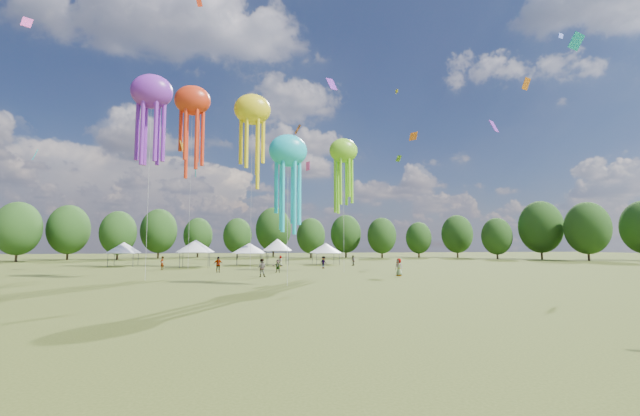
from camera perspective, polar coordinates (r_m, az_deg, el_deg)
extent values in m
plane|color=#384416|center=(15.46, 11.69, -17.72)|extent=(300.00, 300.00, 0.00)
imported|color=gray|center=(44.85, -7.98, -8.10)|extent=(1.07, 0.92, 1.89)
imported|color=gray|center=(65.27, -5.44, -7.23)|extent=(0.75, 0.94, 1.68)
imported|color=gray|center=(67.13, 4.53, -7.18)|extent=(0.78, 0.91, 1.65)
imported|color=gray|center=(59.60, 0.49, -7.45)|extent=(1.28, 1.09, 1.72)
imported|color=gray|center=(52.76, -13.78, -7.52)|extent=(1.19, 0.64, 1.92)
imported|color=gray|center=(51.64, -5.78, -7.90)|extent=(1.51, 0.81, 1.55)
imported|color=gray|center=(59.89, -20.79, -7.07)|extent=(0.64, 0.77, 1.81)
imported|color=gray|center=(46.78, 10.74, -7.93)|extent=(0.97, 1.10, 1.90)
cylinder|color=#47474C|center=(71.28, -27.04, -6.40)|extent=(0.08, 0.08, 1.97)
cylinder|color=#47474C|center=(74.75, -26.32, -6.34)|extent=(0.08, 0.08, 1.97)
cylinder|color=#47474C|center=(70.44, -24.20, -6.53)|extent=(0.08, 0.08, 1.97)
cylinder|color=#47474C|center=(73.95, -23.61, -6.46)|extent=(0.08, 0.08, 1.97)
cube|color=silver|center=(72.56, -25.26, -5.61)|extent=(3.99, 3.99, 0.10)
cone|color=silver|center=(72.54, -25.24, -4.91)|extent=(5.19, 5.19, 1.69)
cylinder|color=#47474C|center=(63.39, -18.65, -6.84)|extent=(0.08, 0.08, 2.15)
cylinder|color=#47474C|center=(67.32, -18.25, -6.73)|extent=(0.08, 0.08, 2.15)
cylinder|color=#47474C|center=(63.06, -15.05, -6.94)|extent=(0.08, 0.08, 2.15)
cylinder|color=#47474C|center=(67.01, -14.86, -6.82)|extent=(0.08, 0.08, 2.15)
cube|color=silver|center=(65.13, -16.68, -5.84)|extent=(4.36, 4.36, 0.10)
cone|color=silver|center=(65.12, -16.66, -4.99)|extent=(5.67, 5.67, 1.85)
cylinder|color=#47474C|center=(67.38, -11.28, -6.99)|extent=(0.08, 0.08, 1.90)
cylinder|color=#47474C|center=(71.27, -11.32, -6.87)|extent=(0.08, 0.08, 1.90)
cylinder|color=#47474C|center=(67.54, -7.96, -7.03)|extent=(0.08, 0.08, 1.90)
cylinder|color=#47474C|center=(71.42, -8.17, -6.91)|extent=(0.08, 0.08, 1.90)
cube|color=silver|center=(69.35, -9.67, -6.12)|extent=(4.29, 4.29, 0.10)
cone|color=silver|center=(69.33, -9.66, -5.41)|extent=(5.58, 5.58, 1.63)
cylinder|color=#47474C|center=(68.16, -7.13, -6.86)|extent=(0.08, 0.08, 2.28)
cylinder|color=#47474C|center=(71.50, -7.35, -6.77)|extent=(0.08, 0.08, 2.28)
cylinder|color=#47474C|center=(68.52, -4.32, -6.87)|extent=(0.08, 0.08, 2.28)
cylinder|color=#47474C|center=(71.84, -4.67, -6.78)|extent=(0.08, 0.08, 2.28)
cube|color=silver|center=(69.96, -5.86, -5.85)|extent=(3.75, 3.75, 0.10)
cone|color=silver|center=(69.95, -5.85, -5.00)|extent=(4.87, 4.87, 1.96)
cylinder|color=#47474C|center=(68.46, -0.45, -7.06)|extent=(0.08, 0.08, 1.89)
cylinder|color=#47474C|center=(72.19, -1.05, -6.95)|extent=(0.08, 0.08, 1.89)
cylinder|color=#47474C|center=(69.31, 2.66, -7.02)|extent=(0.08, 0.08, 1.89)
cylinder|color=#47474C|center=(73.00, 1.91, -6.92)|extent=(0.08, 0.08, 1.89)
cube|color=silver|center=(70.69, 0.77, -6.18)|extent=(4.21, 4.21, 0.10)
cone|color=silver|center=(70.67, 0.77, -5.49)|extent=(5.47, 5.47, 1.62)
ellipsoid|color=purple|center=(45.69, -22.01, 14.55)|extent=(4.01, 2.81, 3.41)
cylinder|color=beige|center=(43.55, -22.41, 3.03)|extent=(0.03, 0.03, 18.42)
ellipsoid|color=yellow|center=(62.95, -9.23, 13.16)|extent=(5.30, 3.71, 4.50)
cylinder|color=beige|center=(60.38, -9.38, 2.75)|extent=(0.03, 0.03, 22.95)
ellipsoid|color=#83DB24|center=(52.85, 3.23, 7.84)|extent=(3.61, 2.53, 3.07)
cylinder|color=beige|center=(51.70, 3.27, -0.37)|extent=(0.03, 0.03, 15.15)
ellipsoid|color=red|center=(64.48, -17.04, 13.89)|extent=(5.07, 3.55, 4.31)
cylinder|color=beige|center=(61.70, -17.32, 3.26)|extent=(0.03, 0.03, 24.04)
ellipsoid|color=#19C9DC|center=(35.66, -4.39, 7.82)|extent=(3.25, 2.28, 2.76)
cylinder|color=beige|center=(34.85, -4.45, -1.29)|extent=(0.03, 0.03, 11.32)
cube|color=orange|center=(80.83, -3.07, 10.71)|extent=(1.03, 1.99, 2.25)
cube|color=yellow|center=(85.15, 10.45, 15.43)|extent=(0.36, 0.83, 0.95)
cube|color=blue|center=(55.88, 2.43, 5.49)|extent=(0.36, 1.23, 1.50)
cube|color=#19C9DC|center=(39.11, 31.64, 18.85)|extent=(1.18, 0.60, 1.27)
cube|color=red|center=(72.51, -16.16, 25.31)|extent=(0.96, 0.51, 1.17)
cube|color=orange|center=(64.66, 26.37, 14.98)|extent=(1.37, 1.05, 1.46)
cube|color=#19C9DC|center=(75.79, -16.67, 4.80)|extent=(0.35, 1.52, 1.95)
cube|color=#FF4BB5|center=(60.31, -35.18, 20.05)|extent=(1.02, 0.70, 1.35)
cube|color=purple|center=(69.11, 1.61, 16.58)|extent=(2.04, 1.41, 2.22)
cube|color=orange|center=(82.93, 12.65, 9.55)|extent=(1.60, 1.75, 1.81)
cube|color=#83DB24|center=(88.97, 10.70, 6.68)|extent=(1.02, 1.13, 1.62)
cube|color=blue|center=(65.70, 30.07, 19.70)|extent=(0.78, 0.22, 0.89)
cube|color=#19C9DC|center=(85.34, -34.40, 6.03)|extent=(1.32, 1.53, 2.14)
cube|color=#FF4BB5|center=(64.49, -1.66, 5.75)|extent=(0.44, 1.00, 1.38)
cube|color=purple|center=(56.26, 22.69, 10.28)|extent=(1.52, 1.22, 1.61)
cube|color=yellow|center=(62.65, -18.29, 7.92)|extent=(0.66, 1.50, 1.89)
cylinder|color=#38281C|center=(100.85, -36.13, -5.01)|extent=(0.44, 0.44, 3.36)
ellipsoid|color=#214216|center=(100.89, -35.99, -2.27)|extent=(8.40, 8.40, 10.51)
cylinder|color=#38281C|center=(105.25, -31.26, -5.19)|extent=(0.44, 0.44, 3.41)
ellipsoid|color=#214216|center=(105.28, -31.14, -2.53)|extent=(8.53, 8.53, 10.66)
cylinder|color=#38281C|center=(101.91, -25.97, -5.54)|extent=(0.44, 0.44, 3.07)
ellipsoid|color=#214216|center=(101.92, -25.88, -3.06)|extent=(7.66, 7.66, 9.58)
cylinder|color=#38281C|center=(108.62, -21.26, -5.54)|extent=(0.44, 0.44, 3.43)
ellipsoid|color=#214216|center=(108.65, -21.17, -2.94)|extent=(8.58, 8.58, 10.73)
cylinder|color=#38281C|center=(113.16, -16.40, -5.76)|extent=(0.44, 0.44, 2.95)
ellipsoid|color=#214216|center=(113.17, -16.35, -3.62)|extent=(7.37, 7.37, 9.21)
cylinder|color=#38281C|center=(108.93, -11.25, -5.92)|extent=(0.44, 0.44, 2.89)
ellipsoid|color=#214216|center=(108.93, -11.21, -3.73)|extent=(7.23, 7.23, 9.04)
cylinder|color=#38281C|center=(113.86, -6.41, -5.70)|extent=(0.44, 0.44, 3.84)
ellipsoid|color=#214216|center=(113.92, -6.38, -2.92)|extent=(9.60, 9.60, 11.99)
cylinder|color=#38281C|center=(104.08, -1.26, -6.08)|extent=(0.44, 0.44, 2.84)
ellipsoid|color=#214216|center=(104.08, -1.25, -3.83)|extent=(7.11, 7.11, 8.89)
cylinder|color=#38281C|center=(108.80, 3.56, -5.93)|extent=(0.44, 0.44, 3.16)
ellipsoid|color=#214216|center=(108.82, 3.55, -3.54)|extent=(7.91, 7.91, 9.88)
cylinder|color=#38281C|center=(105.71, 8.48, -6.00)|extent=(0.44, 0.44, 2.88)
ellipsoid|color=#214216|center=(105.71, 8.45, -3.75)|extent=(7.21, 7.21, 9.01)
cylinder|color=#38281C|center=(111.70, 13.37, -5.92)|extent=(0.44, 0.44, 2.63)
ellipsoid|color=#214216|center=(111.69, 13.33, -3.98)|extent=(6.57, 6.57, 8.22)
cylinder|color=#38281C|center=(112.75, 18.30, -5.67)|extent=(0.44, 0.44, 3.13)
ellipsoid|color=#214216|center=(112.77, 18.24, -3.39)|extent=(7.81, 7.81, 9.77)
cylinder|color=#38281C|center=(104.37, 23.09, -5.71)|extent=(0.44, 0.44, 2.72)
ellipsoid|color=#214216|center=(104.36, 23.02, -3.57)|extent=(6.80, 6.80, 8.50)
cylinder|color=#38281C|center=(107.71, 28.05, -5.20)|extent=(0.44, 0.44, 3.81)
ellipsoid|color=#214216|center=(107.77, 27.94, -2.29)|extent=(9.52, 9.52, 11.90)
cylinder|color=#38281C|center=(103.37, 32.85, -5.11)|extent=(0.44, 0.44, 3.51)
ellipsoid|color=#214216|center=(103.41, 32.72, -2.32)|extent=(8.78, 8.78, 10.97)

